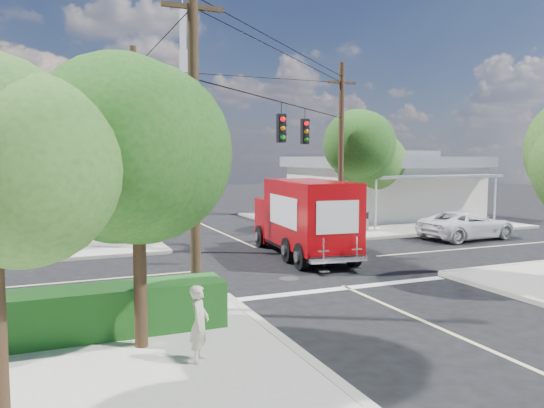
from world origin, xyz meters
TOP-DOWN VIEW (x-y plane):
  - ground at (0.00, 0.00)m, footprint 120.00×120.00m
  - sidewalk_ne at (10.88, 10.88)m, footprint 14.12×14.12m
  - sidewalk_nw at (-10.88, 10.88)m, footprint 14.12×14.12m
  - road_markings at (0.00, -1.47)m, footprint 32.00×32.00m
  - building_ne at (12.50, 11.97)m, footprint 11.80×10.20m
  - radio_tower at (0.50, 20.00)m, footprint 0.80×0.80m
  - tree_sw_front at (-6.99, -7.54)m, footprint 3.88×3.78m
  - tree_ne_front at (7.21, 6.76)m, footprint 4.21×4.14m
  - tree_ne_back at (9.81, 8.96)m, footprint 3.77×3.66m
  - palm_nw_front at (-7.50, 7.50)m, footprint 3.01×3.08m
  - palm_nw_back at (-9.50, 9.00)m, footprint 3.01×3.08m
  - utility_poles at (-1.58, 1.60)m, footprint 12.00×10.68m
  - picket_fence at (-7.80, -5.60)m, footprint 5.94×0.06m
  - hedge_sw at (-8.00, -6.40)m, footprint 6.20×1.20m
  - vending_boxes at (6.50, 6.20)m, footprint 1.90×0.50m
  - delivery_truck at (1.11, 1.15)m, footprint 2.99×7.65m
  - parked_car at (10.98, 2.26)m, footprint 5.47×2.88m
  - pedestrian at (-6.06, -8.80)m, footprint 0.59×0.67m

SIDE VIEW (x-z plane):
  - ground at x=0.00m, z-range 0.00..0.00m
  - road_markings at x=0.00m, z-range 0.00..0.01m
  - sidewalk_ne at x=10.88m, z-range 0.00..0.14m
  - sidewalk_nw at x=-10.88m, z-range 0.00..0.14m
  - picket_fence at x=-7.80m, z-range 0.18..1.18m
  - hedge_sw at x=-8.00m, z-range 0.14..1.24m
  - vending_boxes at x=6.50m, z-range 0.14..1.24m
  - parked_car at x=10.98m, z-range 0.00..1.47m
  - pedestrian at x=-6.06m, z-range 0.14..1.67m
  - delivery_truck at x=1.11m, z-range 0.03..3.26m
  - building_ne at x=12.50m, z-range 0.07..4.57m
  - tree_ne_back at x=9.81m, z-range 1.27..7.10m
  - tree_sw_front at x=-6.99m, z-range 1.32..7.35m
  - palm_nw_back at x=-9.50m, z-range 2.08..7.27m
  - utility_poles at x=-1.58m, z-range 0.17..9.17m
  - tree_ne_front at x=7.21m, z-range 1.44..8.09m
  - palm_nw_front at x=-7.50m, z-range 2.25..7.84m
  - radio_tower at x=0.50m, z-range -2.86..14.14m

